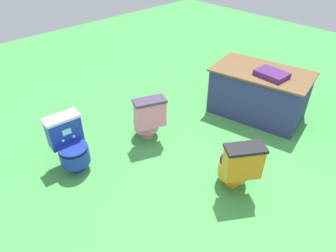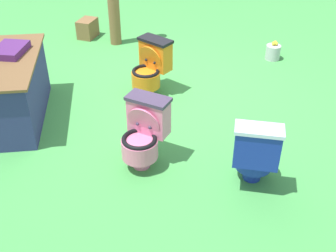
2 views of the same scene
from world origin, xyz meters
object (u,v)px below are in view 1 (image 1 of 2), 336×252
at_px(toilet_orange, 238,165).
at_px(vendor_table, 259,93).
at_px(toilet_blue, 70,144).
at_px(toilet_pink, 148,118).

bearing_deg(toilet_orange, vendor_table, 59.13).
xyz_separation_m(toilet_blue, toilet_orange, (1.69, 1.19, 0.00)).
distance_m(toilet_pink, vendor_table, 1.86).
relative_size(toilet_blue, vendor_table, 0.45).
xyz_separation_m(toilet_blue, toilet_pink, (0.23, 1.09, 0.00)).
bearing_deg(vendor_table, toilet_pink, -112.10).
xyz_separation_m(toilet_orange, toilet_pink, (-1.46, -0.11, 0.00)).
bearing_deg(toilet_blue, toilet_orange, 130.86).
bearing_deg(toilet_pink, toilet_blue, -169.70).
bearing_deg(toilet_blue, vendor_table, 167.25).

